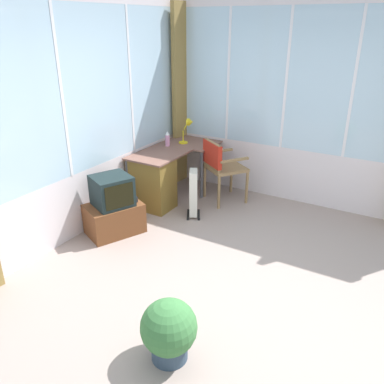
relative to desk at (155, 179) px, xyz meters
The scene contains 12 objects.
ground 2.14m from the desk, 122.94° to the right, with size 5.55×5.18×0.06m, color gray.
north_window_panel 1.54m from the desk, 162.66° to the left, with size 4.55×0.07×2.73m.
east_window_panel 2.33m from the desk, 56.54° to the right, with size 0.07×4.18×2.73m.
curtain_corner 1.41m from the desk, 12.34° to the left, with size 0.32×0.07×2.63m, color olive.
desk is the anchor object (origin of this frame).
desk_lamp 0.97m from the desk, ahead, with size 0.23×0.20×0.36m.
tv_remote 1.01m from the desk, 32.47° to the right, with size 0.04×0.15×0.02m, color black.
spray_bottle 0.65m from the desk, 12.44° to the left, with size 0.06×0.06×0.22m.
wooden_armchair 0.90m from the desk, 50.43° to the right, with size 0.67×0.67×0.89m.
tv_on_stand 0.89m from the desk, behind, with size 0.77×0.67×0.73m.
space_heater 0.61m from the desk, 89.71° to the right, with size 0.33×0.28×0.63m.
potted_plant 2.76m from the desk, 142.64° to the right, with size 0.43×0.43×0.51m.
Camera 1 is at (-2.92, -1.21, 2.36)m, focal length 36.91 mm.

